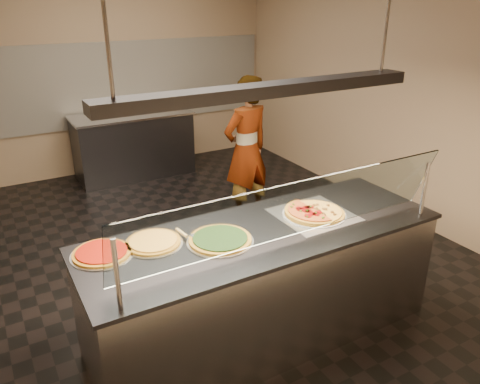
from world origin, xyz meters
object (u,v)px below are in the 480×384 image
pizza_cheese (153,241)px  perforated_tray (314,214)px  pizza_spatula (189,233)px  pizza_spinach (220,239)px  half_pizza_pepperoni (302,214)px  pizza_tomato (102,253)px  prep_table (134,145)px  worker (246,151)px  serving_counter (263,283)px  sneeze_guard (294,211)px  half_pizza_sausage (325,209)px  heat_lamp_housing (267,90)px

pizza_cheese → perforated_tray: bearing=-8.8°
pizza_cheese → pizza_spatula: bearing=-9.1°
pizza_cheese → pizza_spinach: bearing=-25.7°
half_pizza_pepperoni → pizza_tomato: bearing=171.7°
pizza_tomato → prep_table: (1.39, 3.75, -0.48)m
prep_table → worker: bearing=-71.8°
serving_counter → pizza_tomato: (-1.12, 0.24, 0.48)m
serving_counter → pizza_spinach: pizza_spinach is taller
prep_table → sneeze_guard: bearing=-93.5°
half_pizza_sausage → prep_table: (-0.32, 3.97, -0.49)m
serving_counter → pizza_spatula: pizza_spatula is taller
serving_counter → half_pizza_pepperoni: half_pizza_pepperoni is taller
half_pizza_sausage → pizza_spinach: 0.94m
pizza_tomato → pizza_spatula: 0.61m
serving_counter → perforated_tray: size_ratio=4.83×
serving_counter → prep_table: 4.00m
perforated_tray → worker: (0.49, 1.86, -0.08)m
worker → heat_lamp_housing: bearing=52.4°
sneeze_guard → pizza_spinach: size_ratio=5.26×
perforated_tray → half_pizza_pepperoni: size_ratio=1.21×
pizza_tomato → worker: 2.65m
sneeze_guard → perforated_tray: (0.47, 0.37, -0.29)m
half_pizza_sausage → worker: bearing=78.6°
pizza_spinach → pizza_spatula: 0.23m
pizza_spatula → half_pizza_sausage: bearing=-7.9°
pizza_cheese → worker: (1.73, 1.67, -0.09)m
half_pizza_sausage → pizza_spinach: bearing=-179.6°
half_pizza_sausage → worker: worker is taller
pizza_tomato → worker: worker is taller
pizza_spinach → pizza_cheese: bearing=154.3°
half_pizza_sausage → sneeze_guard: bearing=-147.9°
serving_counter → perforated_tray: perforated_tray is taller
pizza_spatula → pizza_cheese: bearing=170.9°
sneeze_guard → worker: worker is taller
half_pizza_pepperoni → half_pizza_sausage: size_ratio=1.00×
pizza_cheese → worker: worker is taller
pizza_cheese → prep_table: (1.04, 3.78, -0.48)m
heat_lamp_housing → pizza_tomato: bearing=168.0°
half_pizza_pepperoni → heat_lamp_housing: bearing=-176.4°
serving_counter → half_pizza_sausage: 0.76m
half_pizza_pepperoni → heat_lamp_housing: (-0.36, -0.02, 0.99)m
half_pizza_pepperoni → pizza_spatula: half_pizza_pepperoni is taller
pizza_spatula → prep_table: size_ratio=0.14×
half_pizza_pepperoni → pizza_tomato: half_pizza_pepperoni is taller
perforated_tray → sneeze_guard: bearing=-142.2°
sneeze_guard → pizza_tomato: bearing=152.6°
half_pizza_pepperoni → pizza_spatula: 0.89m
pizza_tomato → worker: (2.08, 1.64, -0.09)m
pizza_cheese → pizza_tomato: 0.35m
sneeze_guard → pizza_cheese: size_ratio=6.03×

